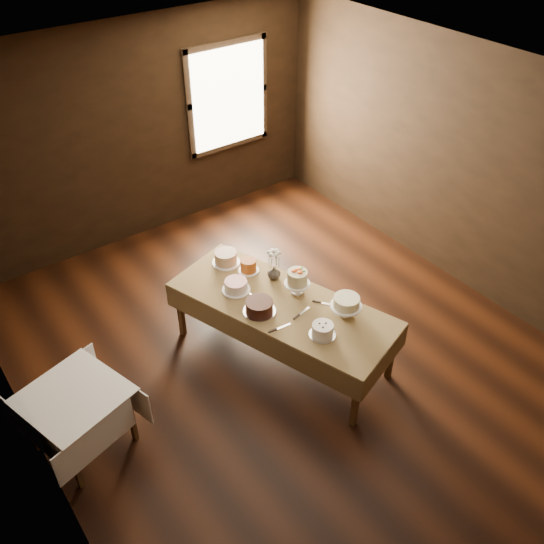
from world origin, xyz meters
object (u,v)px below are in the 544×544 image
at_px(side_table, 75,401).
at_px(cake_server_c, 253,295).
at_px(cake_caramel, 249,266).
at_px(cake_lattice, 236,286).
at_px(cake_server_b, 329,304).
at_px(cake_chocolate, 259,307).
at_px(flower_vase, 274,273).
at_px(cake_server_e, 284,326).
at_px(cake_flowers, 297,283).
at_px(cake_cream, 346,306).
at_px(cake_speckled, 226,258).
at_px(cake_swirl, 323,330).
at_px(display_table, 282,307).
at_px(cake_server_a, 304,311).

relative_size(side_table, cake_server_c, 4.10).
bearing_deg(cake_caramel, cake_lattice, -146.27).
distance_m(side_table, cake_caramel, 2.20).
bearing_deg(cake_server_b, side_table, -137.00).
bearing_deg(cake_chocolate, cake_lattice, 90.12).
bearing_deg(flower_vase, cake_server_e, -119.50).
height_order(cake_caramel, cake_chocolate, cake_caramel).
distance_m(cake_flowers, cake_server_b, 0.38).
height_order(cake_lattice, cake_server_c, cake_lattice).
height_order(cake_cream, cake_server_c, cake_cream).
xyz_separation_m(cake_speckled, cake_server_e, (-0.11, -1.17, -0.06)).
distance_m(cake_swirl, cake_server_b, 0.45).
xyz_separation_m(cake_speckled, cake_lattice, (-0.17, -0.45, -0.02)).
bearing_deg(cake_caramel, cake_chocolate, -115.46).
xyz_separation_m(cake_cream, flower_vase, (-0.22, 0.87, -0.03)).
relative_size(cake_chocolate, cake_cream, 1.10).
bearing_deg(flower_vase, display_table, -115.15).
bearing_deg(cake_server_e, cake_speckled, 90.24).
bearing_deg(cake_lattice, cake_server_b, -49.81).
xyz_separation_m(cake_lattice, flower_vase, (0.43, -0.07, 0.02)).
height_order(cake_flowers, cake_cream, cake_flowers).
bearing_deg(cake_server_b, cake_flowers, 164.67).
bearing_deg(cake_chocolate, cake_server_a, -35.54).
height_order(cake_swirl, cake_server_b, cake_swirl).
height_order(display_table, side_table, display_table).
xyz_separation_m(display_table, cake_server_c, (-0.17, 0.26, 0.06)).
bearing_deg(cake_flowers, side_table, 177.71).
bearing_deg(cake_server_e, side_table, 173.17).
bearing_deg(cake_server_a, cake_swirl, -114.90).
height_order(cake_lattice, cake_flowers, cake_flowers).
bearing_deg(flower_vase, cake_lattice, 171.26).
xyz_separation_m(cake_flowers, cake_swirl, (-0.20, -0.64, -0.06)).
distance_m(display_table, cake_server_b, 0.47).
height_order(cake_flowers, cake_swirl, cake_flowers).
relative_size(cake_server_a, cake_server_b, 1.00).
relative_size(cake_server_c, cake_server_e, 1.00).
bearing_deg(cake_speckled, cake_chocolate, -101.19).
height_order(display_table, cake_speckled, cake_speckled).
bearing_deg(cake_caramel, cake_speckled, 113.55).
distance_m(cake_lattice, cake_server_c, 0.20).
relative_size(cake_caramel, cake_server_b, 0.93).
xyz_separation_m(side_table, flower_vase, (2.28, 0.23, 0.19)).
height_order(side_table, cake_server_b, cake_server_b).
height_order(cake_lattice, cake_server_b, cake_lattice).
xyz_separation_m(cake_caramel, cake_server_e, (-0.23, -0.91, -0.06)).
xyz_separation_m(side_table, cake_cream, (2.50, -0.64, 0.22)).
distance_m(cake_cream, cake_server_b, 0.23).
distance_m(cake_lattice, cake_swirl, 1.06).
bearing_deg(cake_swirl, cake_chocolate, 114.12).
height_order(display_table, cake_cream, cake_cream).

